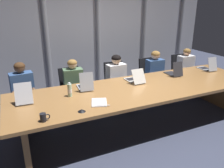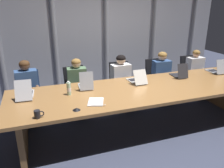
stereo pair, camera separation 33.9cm
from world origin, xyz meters
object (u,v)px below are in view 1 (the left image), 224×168
person_right_mid (157,72)px  coffee_mug_far (43,117)px  person_left_mid (74,85)px  laptop_left_end (24,96)px  office_chair_right_mid (150,83)px  person_left_end (24,91)px  person_center (118,78)px  laptop_right_end (207,67)px  office_chair_right_end (182,78)px  person_right_end (188,69)px  office_chair_center (116,89)px  laptop_left_mid (85,85)px  laptop_right_mid (174,72)px  conference_mic_left_side (82,110)px  office_chair_left_mid (74,96)px  laptop_center (134,79)px  spiral_notepad (99,102)px  office_chair_left_end (25,104)px  water_bottle_primary (70,90)px

person_right_mid → coffee_mug_far: person_right_mid is taller
person_left_mid → laptop_left_end: bearing=-50.0°
office_chair_right_mid → person_left_end: person_left_end is taller
person_center → laptop_right_end: bearing=68.3°
office_chair_right_end → laptop_left_end: bearing=-78.4°
office_chair_right_mid → person_center: 1.00m
laptop_right_end → person_right_end: (0.01, 0.60, -0.19)m
person_left_mid → person_center: 0.96m
office_chair_center → person_left_end: 1.96m
laptop_left_mid → laptop_right_mid: bearing=-84.8°
office_chair_center → person_center: (-0.03, -0.15, 0.31)m
laptop_left_mid → coffee_mug_far: 1.20m
laptop_left_mid → office_chair_right_end: laptop_left_mid is taller
person_left_end → conference_mic_left_side: bearing=18.8°
laptop_left_end → person_right_mid: (2.91, 0.65, -0.17)m
laptop_right_mid → office_chair_left_mid: size_ratio=0.44×
laptop_center → spiral_notepad: laptop_center is taller
coffee_mug_far → office_chair_right_mid: bearing=30.9°
person_left_mid → person_center: (0.96, 0.01, 0.01)m
laptop_center → office_chair_left_end: laptop_center is taller
office_chair_right_mid → water_bottle_primary: bearing=-68.9°
laptop_right_mid → office_chair_left_mid: bearing=73.6°
laptop_center → office_chair_left_mid: bearing=51.1°
laptop_right_end → office_chair_left_mid: size_ratio=0.46×
laptop_left_end → person_right_mid: person_right_mid is taller
office_chair_left_end → office_chair_center: size_ratio=0.99×
laptop_left_end → person_left_end: bearing=2.0°
office_chair_left_end → person_left_end: person_left_end is taller
person_right_end → person_right_mid: bearing=-90.1°
laptop_left_mid → laptop_center: size_ratio=0.94×
laptop_right_end → office_chair_right_end: laptop_right_end is taller
person_right_mid → water_bottle_primary: (-2.24, -0.82, 0.21)m
laptop_left_mid → office_chair_center: size_ratio=0.45×
office_chair_right_end → laptop_right_end: bearing=-0.3°
conference_mic_left_side → office_chair_left_end: bearing=112.4°
laptop_left_end → office_chair_right_mid: (2.86, 0.81, -0.47)m
laptop_center → office_chair_left_end: (-1.93, 0.76, -0.47)m
laptop_left_mid → person_left_mid: person_left_mid is taller
office_chair_left_mid → office_chair_center: bearing=80.8°
office_chair_left_mid → person_left_mid: person_left_mid is taller
office_chair_left_end → water_bottle_primary: water_bottle_primary is taller
laptop_center → office_chair_left_mid: size_ratio=0.49×
office_chair_right_mid → person_left_end: 2.86m
person_left_mid → water_bottle_primary: bearing=-13.9°
laptop_left_mid → office_chair_left_mid: size_ratio=0.45×
laptop_left_mid → laptop_right_mid: (1.91, -0.00, -0.00)m
laptop_left_mid → person_center: bearing=-51.9°
person_left_mid → person_right_mid: bearing=95.8°
person_left_end → person_right_mid: 2.89m
person_right_end → conference_mic_left_side: (-3.17, -1.40, 0.15)m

